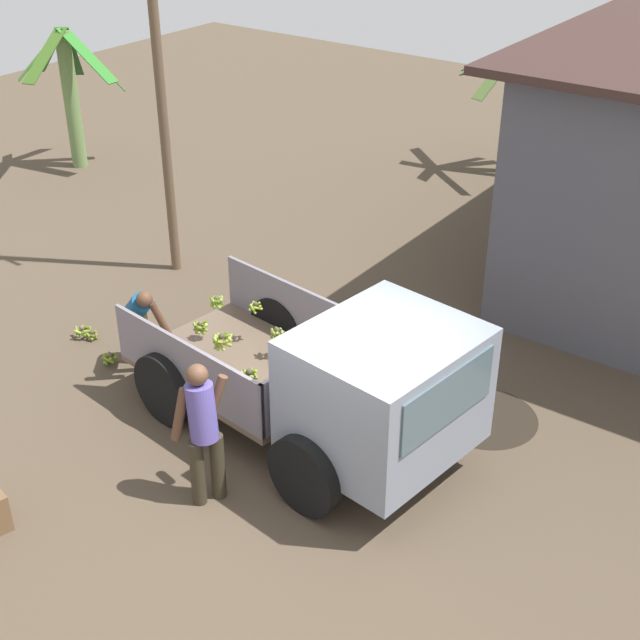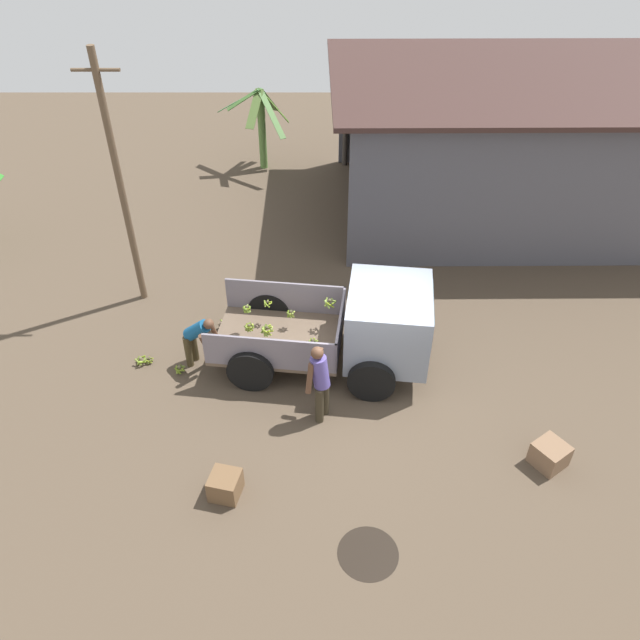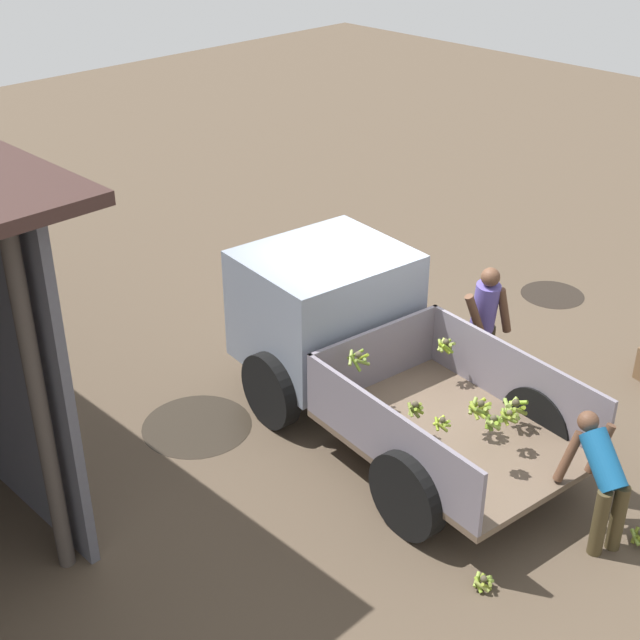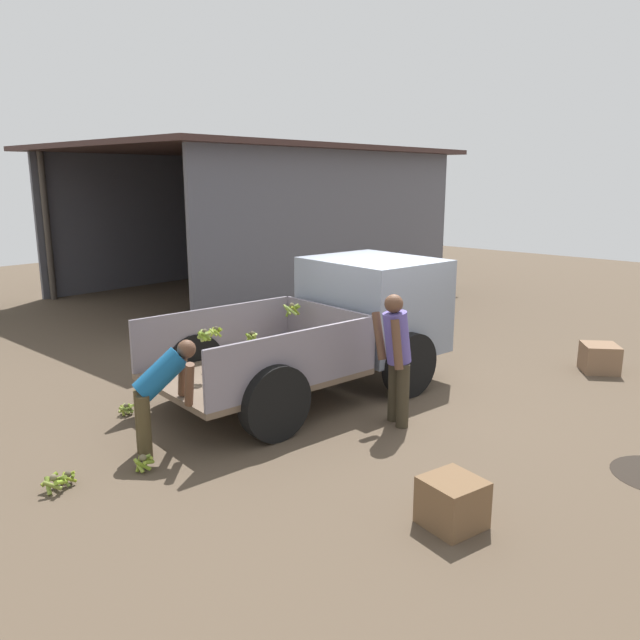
{
  "view_description": "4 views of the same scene",
  "coord_description": "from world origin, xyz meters",
  "px_view_note": "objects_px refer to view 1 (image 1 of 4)",
  "views": [
    {
      "loc": [
        4.55,
        -6.42,
        6.74
      ],
      "look_at": [
        -1.28,
        1.57,
        1.01
      ],
      "focal_mm": 50.0,
      "sensor_mm": 36.0,
      "label": 1
    },
    {
      "loc": [
        -0.99,
        -9.34,
        9.0
      ],
      "look_at": [
        -0.99,
        0.66,
        1.1
      ],
      "focal_mm": 35.0,
      "sensor_mm": 36.0,
      "label": 2
    },
    {
      "loc": [
        -6.54,
        7.36,
        6.32
      ],
      "look_at": [
        -0.2,
        1.15,
        1.47
      ],
      "focal_mm": 50.0,
      "sensor_mm": 36.0,
      "label": 3
    },
    {
      "loc": [
        -7.24,
        -5.39,
        3.14
      ],
      "look_at": [
        -1.1,
        0.26,
        1.22
      ],
      "focal_mm": 35.0,
      "sensor_mm": 36.0,
      "label": 4
    }
  ],
  "objects_px": {
    "cargo_truck": "(354,387)",
    "person_foreground_visitor": "(203,427)",
    "person_worker_loading": "(139,318)",
    "banana_bunch_on_ground_0": "(92,334)",
    "banana_bunch_on_ground_1": "(82,330)",
    "banana_bunch_on_ground_2": "(229,327)",
    "utility_pole": "(161,91)",
    "banana_bunch_on_ground_3": "(110,357)"
  },
  "relations": [
    {
      "from": "banana_bunch_on_ground_0",
      "to": "banana_bunch_on_ground_1",
      "type": "bearing_deg",
      "value": -165.96
    },
    {
      "from": "utility_pole",
      "to": "banana_bunch_on_ground_2",
      "type": "distance_m",
      "value": 3.75
    },
    {
      "from": "utility_pole",
      "to": "banana_bunch_on_ground_2",
      "type": "height_order",
      "value": "utility_pole"
    },
    {
      "from": "cargo_truck",
      "to": "person_worker_loading",
      "type": "relative_size",
      "value": 3.49
    },
    {
      "from": "person_worker_loading",
      "to": "utility_pole",
      "type": "bearing_deg",
      "value": 149.37
    },
    {
      "from": "utility_pole",
      "to": "person_foreground_visitor",
      "type": "bearing_deg",
      "value": -42.43
    },
    {
      "from": "utility_pole",
      "to": "banana_bunch_on_ground_3",
      "type": "distance_m",
      "value": 4.18
    },
    {
      "from": "banana_bunch_on_ground_2",
      "to": "person_worker_loading",
      "type": "bearing_deg",
      "value": -103.58
    },
    {
      "from": "banana_bunch_on_ground_1",
      "to": "banana_bunch_on_ground_2",
      "type": "bearing_deg",
      "value": 40.18
    },
    {
      "from": "person_foreground_visitor",
      "to": "banana_bunch_on_ground_0",
      "type": "bearing_deg",
      "value": 3.72
    },
    {
      "from": "cargo_truck",
      "to": "person_foreground_visitor",
      "type": "relative_size",
      "value": 2.69
    },
    {
      "from": "cargo_truck",
      "to": "person_worker_loading",
      "type": "xyz_separation_m",
      "value": [
        -3.47,
        -0.03,
        -0.26
      ]
    },
    {
      "from": "banana_bunch_on_ground_0",
      "to": "banana_bunch_on_ground_3",
      "type": "distance_m",
      "value": 0.77
    },
    {
      "from": "cargo_truck",
      "to": "person_worker_loading",
      "type": "bearing_deg",
      "value": -172.56
    },
    {
      "from": "banana_bunch_on_ground_0",
      "to": "banana_bunch_on_ground_3",
      "type": "bearing_deg",
      "value": -23.1
    },
    {
      "from": "banana_bunch_on_ground_0",
      "to": "banana_bunch_on_ground_2",
      "type": "bearing_deg",
      "value": 42.34
    },
    {
      "from": "person_foreground_visitor",
      "to": "banana_bunch_on_ground_1",
      "type": "distance_m",
      "value": 4.18
    },
    {
      "from": "person_worker_loading",
      "to": "banana_bunch_on_ground_1",
      "type": "distance_m",
      "value": 1.45
    },
    {
      "from": "banana_bunch_on_ground_2",
      "to": "banana_bunch_on_ground_0",
      "type": "bearing_deg",
      "value": -137.66
    },
    {
      "from": "banana_bunch_on_ground_2",
      "to": "banana_bunch_on_ground_1",
      "type": "bearing_deg",
      "value": -139.82
    },
    {
      "from": "utility_pole",
      "to": "person_foreground_visitor",
      "type": "xyz_separation_m",
      "value": [
        4.3,
        -3.93,
        -2.04
      ]
    },
    {
      "from": "banana_bunch_on_ground_1",
      "to": "banana_bunch_on_ground_3",
      "type": "relative_size",
      "value": 1.08
    },
    {
      "from": "cargo_truck",
      "to": "person_foreground_visitor",
      "type": "distance_m",
      "value": 1.77
    },
    {
      "from": "person_worker_loading",
      "to": "banana_bunch_on_ground_2",
      "type": "bearing_deg",
      "value": 100.02
    },
    {
      "from": "banana_bunch_on_ground_3",
      "to": "person_worker_loading",
      "type": "bearing_deg",
      "value": 30.39
    },
    {
      "from": "person_foreground_visitor",
      "to": "cargo_truck",
      "type": "bearing_deg",
      "value": -95.87
    },
    {
      "from": "cargo_truck",
      "to": "banana_bunch_on_ground_3",
      "type": "distance_m",
      "value": 4.01
    },
    {
      "from": "banana_bunch_on_ground_1",
      "to": "banana_bunch_on_ground_2",
      "type": "height_order",
      "value": "banana_bunch_on_ground_1"
    },
    {
      "from": "banana_bunch_on_ground_0",
      "to": "banana_bunch_on_ground_1",
      "type": "xyz_separation_m",
      "value": [
        -0.16,
        -0.04,
        0.03
      ]
    },
    {
      "from": "utility_pole",
      "to": "banana_bunch_on_ground_0",
      "type": "height_order",
      "value": "utility_pole"
    },
    {
      "from": "banana_bunch_on_ground_0",
      "to": "banana_bunch_on_ground_1",
      "type": "relative_size",
      "value": 0.7
    },
    {
      "from": "person_foreground_visitor",
      "to": "banana_bunch_on_ground_1",
      "type": "relative_size",
      "value": 6.43
    },
    {
      "from": "person_worker_loading",
      "to": "banana_bunch_on_ground_0",
      "type": "relative_size",
      "value": 7.07
    },
    {
      "from": "banana_bunch_on_ground_1",
      "to": "person_foreground_visitor",
      "type": "bearing_deg",
      "value": -21.23
    },
    {
      "from": "person_foreground_visitor",
      "to": "banana_bunch_on_ground_2",
      "type": "distance_m",
      "value": 3.7
    },
    {
      "from": "cargo_truck",
      "to": "person_worker_loading",
      "type": "height_order",
      "value": "cargo_truck"
    },
    {
      "from": "person_foreground_visitor",
      "to": "banana_bunch_on_ground_2",
      "type": "relative_size",
      "value": 7.97
    },
    {
      "from": "banana_bunch_on_ground_1",
      "to": "person_worker_loading",
      "type": "bearing_deg",
      "value": -0.59
    },
    {
      "from": "utility_pole",
      "to": "person_worker_loading",
      "type": "distance_m",
      "value": 3.75
    },
    {
      "from": "utility_pole",
      "to": "banana_bunch_on_ground_3",
      "type": "height_order",
      "value": "utility_pole"
    },
    {
      "from": "person_foreground_visitor",
      "to": "person_worker_loading",
      "type": "relative_size",
      "value": 1.3
    },
    {
      "from": "utility_pole",
      "to": "person_foreground_visitor",
      "type": "relative_size",
      "value": 3.39
    }
  ]
}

